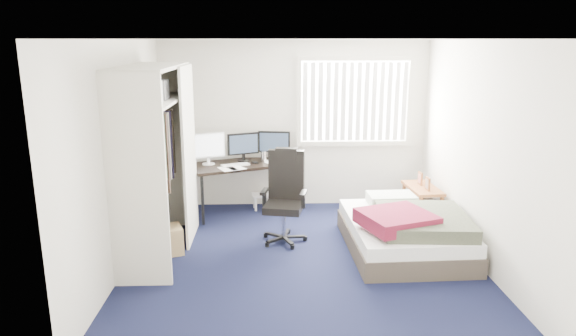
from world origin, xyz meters
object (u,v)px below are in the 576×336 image
at_px(nightstand, 422,191).
at_px(office_chair, 285,206).
at_px(desk, 243,161).
at_px(bed, 406,230).

bearing_deg(nightstand, office_chair, -163.44).
xyz_separation_m(desk, bed, (2.03, -1.56, -0.52)).
xyz_separation_m(nightstand, bed, (-0.49, -1.00, -0.19)).
bearing_deg(bed, office_chair, 163.50).
height_order(desk, nightstand, desk).
bearing_deg(office_chair, bed, -16.50).
bearing_deg(desk, bed, -37.48).
bearing_deg(bed, desk, 142.52).
bearing_deg(office_chair, desk, 117.31).
bearing_deg(desk, nightstand, -12.36).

